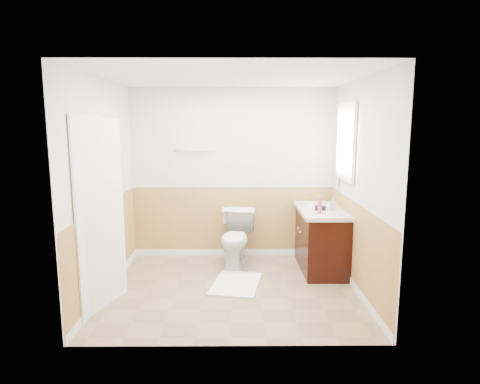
{
  "coord_description": "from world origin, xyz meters",
  "views": [
    {
      "loc": [
        0.06,
        -4.69,
        1.98
      ],
      "look_at": [
        0.1,
        0.25,
        1.15
      ],
      "focal_mm": 30.48,
      "sensor_mm": 36.0,
      "label": 1
    }
  ],
  "objects_px": {
    "bath_mat": "(236,284)",
    "vanity_cabinet": "(321,241)",
    "soap_dispenser": "(333,203)",
    "toilet": "(236,239)",
    "lotion_bottle": "(320,205)"
  },
  "relations": [
    {
      "from": "bath_mat",
      "to": "vanity_cabinet",
      "type": "xyz_separation_m",
      "value": [
        1.16,
        0.55,
        0.39
      ]
    },
    {
      "from": "soap_dispenser",
      "to": "bath_mat",
      "type": "bearing_deg",
      "value": -159.93
    },
    {
      "from": "toilet",
      "to": "soap_dispenser",
      "type": "xyz_separation_m",
      "value": [
        1.28,
        -0.24,
        0.55
      ]
    },
    {
      "from": "vanity_cabinet",
      "to": "soap_dispenser",
      "type": "height_order",
      "value": "soap_dispenser"
    },
    {
      "from": "toilet",
      "to": "soap_dispenser",
      "type": "height_order",
      "value": "soap_dispenser"
    },
    {
      "from": "vanity_cabinet",
      "to": "soap_dispenser",
      "type": "xyz_separation_m",
      "value": [
        0.12,
        -0.08,
        0.54
      ]
    },
    {
      "from": "toilet",
      "to": "bath_mat",
      "type": "bearing_deg",
      "value": -79.01
    },
    {
      "from": "bath_mat",
      "to": "vanity_cabinet",
      "type": "bearing_deg",
      "value": 25.33
    },
    {
      "from": "lotion_bottle",
      "to": "bath_mat",
      "type": "bearing_deg",
      "value": -167.47
    },
    {
      "from": "toilet",
      "to": "bath_mat",
      "type": "relative_size",
      "value": 0.96
    },
    {
      "from": "toilet",
      "to": "vanity_cabinet",
      "type": "height_order",
      "value": "vanity_cabinet"
    },
    {
      "from": "toilet",
      "to": "bath_mat",
      "type": "height_order",
      "value": "toilet"
    },
    {
      "from": "toilet",
      "to": "lotion_bottle",
      "type": "bearing_deg",
      "value": -12.91
    },
    {
      "from": "bath_mat",
      "to": "soap_dispenser",
      "type": "distance_m",
      "value": 1.65
    },
    {
      "from": "lotion_bottle",
      "to": "soap_dispenser",
      "type": "distance_m",
      "value": 0.32
    }
  ]
}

